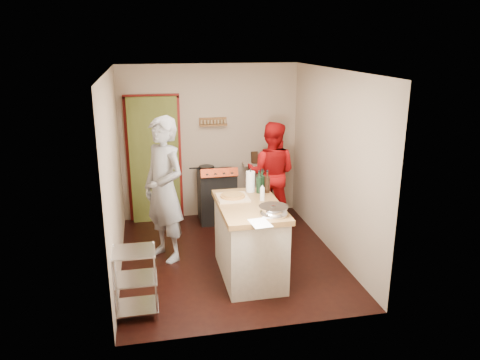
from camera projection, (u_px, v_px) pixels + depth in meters
name	position (u px, v px, depth m)	size (l,w,h in m)	color
floor	(229.00, 257.00, 6.66)	(3.50, 3.50, 0.00)	black
back_wall	(173.00, 153.00, 7.88)	(3.00, 0.44, 2.60)	gray
left_wall	(114.00, 176.00, 5.99)	(0.04, 3.50, 2.60)	gray
right_wall	(334.00, 164.00, 6.57)	(0.04, 3.50, 2.60)	gray
ceiling	(228.00, 70.00, 5.90)	(3.00, 3.50, 0.02)	white
stove	(217.00, 195.00, 7.88)	(0.60, 0.63, 1.00)	black
wire_shelving	(135.00, 279.00, 5.17)	(0.48, 0.40, 0.80)	silver
island	(250.00, 239.00, 6.02)	(0.78, 1.46, 1.30)	beige
person_stripe	(164.00, 190.00, 6.38)	(0.74, 0.48, 2.02)	#A7A6AB
person_red	(271.00, 173.00, 7.72)	(0.83, 0.65, 1.71)	#AA0B0D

